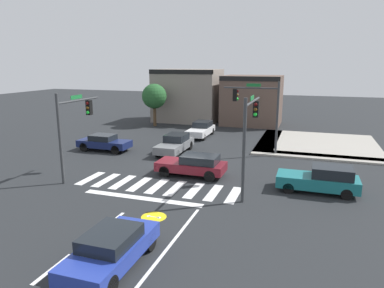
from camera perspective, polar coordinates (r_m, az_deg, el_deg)
ground_plane at (r=24.94m, az=-1.41°, el=-3.48°), size 120.00×120.00×0.00m
crosswalk_near at (r=20.97m, az=-5.62°, el=-6.74°), size 9.64×2.62×0.01m
lane_markings at (r=14.86m, az=-12.68°, el=-15.65°), size 6.80×18.75×0.01m
bike_detector_marking at (r=17.01m, az=-6.17°, el=-11.58°), size 1.20×1.20×0.01m
curb_corner_northeast at (r=32.66m, az=18.62°, el=-0.08°), size 10.00×10.60×0.15m
storefront_row at (r=42.86m, az=3.58°, el=7.52°), size 15.00×5.68×6.30m
traffic_signal_northeast at (r=27.94m, az=10.61°, el=6.15°), size 4.30×0.32×5.68m
traffic_signal_southwest at (r=22.90m, az=-18.44°, el=3.60°), size 0.32×4.11×5.36m
traffic_signal_southeast at (r=19.33m, az=9.32°, el=2.88°), size 0.32×4.59×5.39m
car_white at (r=34.61m, az=1.47°, el=2.39°), size 1.74×4.49×1.42m
car_navy at (r=29.85m, az=-13.96°, el=0.26°), size 4.30×1.70×1.33m
car_teal at (r=20.95m, az=20.05°, el=-5.35°), size 4.36×1.73×1.51m
car_blue at (r=13.20m, az=-12.82°, el=-16.06°), size 1.80×4.28×1.36m
car_maroon at (r=22.55m, az=0.23°, el=-3.33°), size 4.35×1.85×1.38m
car_gray at (r=28.31m, az=-2.75°, el=0.03°), size 1.78×4.59×1.46m
roadside_tree at (r=40.28m, az=-6.09°, el=7.62°), size 2.78×2.78×4.79m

